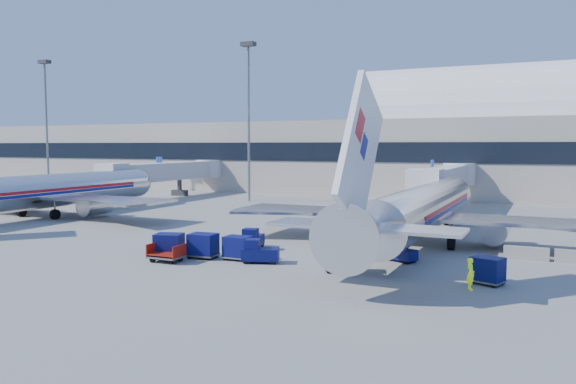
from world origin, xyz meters
The scene contains 19 objects.
ground centered at (0.00, 0.00, 0.00)m, with size 260.00×260.00×0.00m, color gray.
terminal centered at (-13.60, 55.96, 7.52)m, with size 170.00×28.15×21.00m.
airliner_main centered at (10.00, 4.51, 2.93)m, with size 32.00×37.26×12.07m.
airliner_mid centered at (-32.00, 4.51, 2.93)m, with size 32.00×37.26×12.07m.
jetbridge_near centered at (7.60, 30.81, 3.93)m, with size 4.40×27.50×6.25m.
jetbridge_mid centered at (-34.40, 30.81, 3.93)m, with size 4.40×27.50×6.25m.
mast_far_west centered at (-60.00, 30.00, 14.79)m, with size 2.00×1.20×22.60m.
mast_west centered at (-20.00, 30.00, 14.79)m, with size 2.00×1.20×22.60m.
barrier_near centered at (18.00, 2.00, 0.45)m, with size 3.00×0.55×0.90m, color #9E9E96.
tug_lead centered at (1.41, -7.03, 0.75)m, with size 2.80×2.06×1.64m.
tug_right centered at (10.03, -2.38, 0.66)m, with size 2.47×1.90×1.44m.
tug_left centered at (-1.57, -2.60, 0.75)m, with size 1.74×2.73×1.65m.
cart_train_a centered at (-0.41, -6.77, 0.89)m, with size 1.91×1.47×1.67m.
cart_train_b centered at (-2.97, -7.30, 0.94)m, with size 2.12×1.69×1.76m.
cart_train_c centered at (-5.12, -8.42, 0.95)m, with size 2.39×2.08×1.78m.
cart_solo_near centered at (7.41, -7.24, 0.88)m, with size 2.22×1.93×1.64m.
cart_solo_far centered at (16.24, -6.62, 0.85)m, with size 2.16×1.90×1.59m.
cart_open_red centered at (-4.51, -9.48, 0.44)m, with size 2.34×1.67×0.62m.
ramp_worker centered at (15.51, -8.31, 0.90)m, with size 0.66×0.43×1.80m, color #B6FF1A.
Camera 1 is at (19.39, -40.58, 8.08)m, focal length 35.00 mm.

